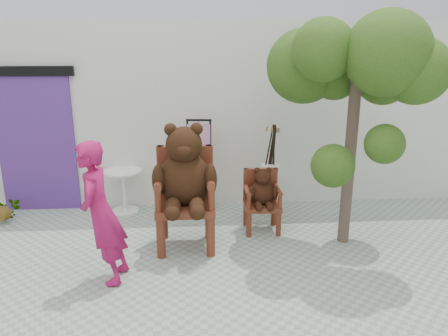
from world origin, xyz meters
name	(u,v)px	position (x,y,z in m)	size (l,w,h in m)	color
ground_plane	(239,285)	(0.00, 0.00, 0.00)	(60.00, 60.00, 0.00)	#9AA695
back_wall	(222,112)	(0.00, 3.10, 1.50)	(9.00, 1.00, 3.00)	silver
doorway	(36,140)	(-3.00, 2.58, 1.16)	(1.40, 0.11, 2.33)	#532B81
chair_big	(185,179)	(-0.62, 1.04, 0.96)	(0.83, 0.89, 1.71)	#502011
chair_small	(262,194)	(0.48, 1.49, 0.57)	(0.51, 0.52, 0.97)	#502011
person	(101,214)	(-1.55, 0.24, 0.83)	(0.61, 0.40, 1.67)	#A5144F
cafe_table	(124,186)	(-1.63, 2.35, 0.44)	(0.60, 0.60, 0.70)	white
display_stand	(200,176)	(-0.41, 2.35, 0.58)	(0.49, 0.40, 1.51)	black
stool_bucket	(270,175)	(0.71, 2.11, 0.64)	(0.32, 0.32, 1.45)	white
tree	(349,69)	(1.48, 1.08, 2.35)	(1.99, 1.90, 3.07)	#453229
potted_plant	(6,210)	(-3.40, 2.06, 0.19)	(0.34, 0.30, 0.38)	#1F3B10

